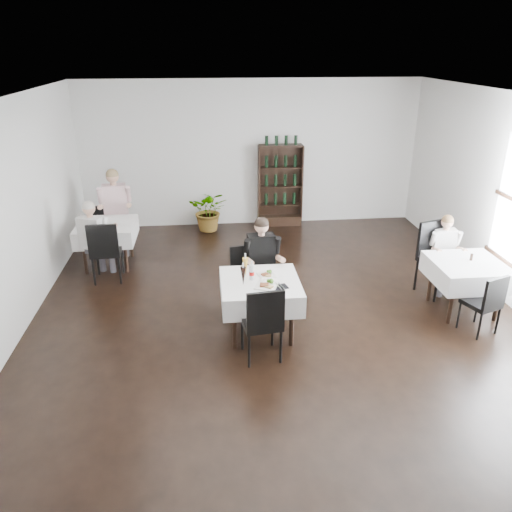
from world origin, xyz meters
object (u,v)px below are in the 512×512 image
Objects in this scene: wine_shelf at (280,186)px; potted_tree at (209,210)px; main_table at (260,291)px; diner_main at (262,257)px.

wine_shelf is 1.57m from potted_tree.
main_table is 0.71m from diner_main.
wine_shelf reaches higher than potted_tree.
wine_shelf reaches higher than main_table.
wine_shelf is 3.72m from diner_main.
main_table is (-0.90, -4.31, -0.23)m from wine_shelf.
main_table is 0.74× the size of diner_main.
diner_main is at bearing 81.14° from main_table.
diner_main is (0.71, -3.44, 0.37)m from potted_tree.
main_table is 4.16m from potted_tree.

